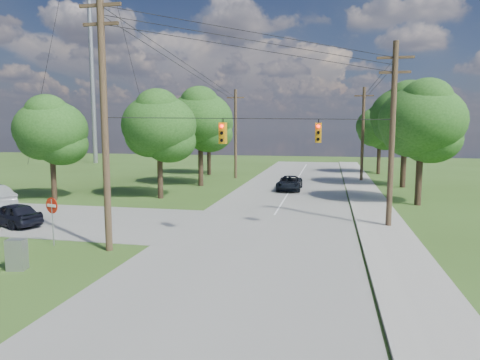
% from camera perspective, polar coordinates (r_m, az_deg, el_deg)
% --- Properties ---
extents(ground, '(140.00, 140.00, 0.00)m').
position_cam_1_polar(ground, '(19.21, -5.29, -10.43)').
color(ground, '#314E1A').
rests_on(ground, ground).
extents(main_road, '(10.00, 100.00, 0.03)m').
position_cam_1_polar(main_road, '(23.48, 3.04, -7.14)').
color(main_road, gray).
rests_on(main_road, ground).
extents(sidewalk_east, '(2.60, 100.00, 0.12)m').
position_cam_1_polar(sidewalk_east, '(23.44, 19.60, -7.45)').
color(sidewalk_east, '#9D9A93').
rests_on(sidewalk_east, ground).
extents(pole_sw, '(2.00, 0.32, 12.00)m').
position_cam_1_polar(pole_sw, '(20.53, -17.65, 8.02)').
color(pole_sw, brown).
rests_on(pole_sw, ground).
extents(pole_ne, '(2.00, 0.32, 10.50)m').
position_cam_1_polar(pole_ne, '(25.74, 19.64, 5.97)').
color(pole_ne, brown).
rests_on(pole_ne, ground).
extents(pole_north_e, '(2.00, 0.32, 10.00)m').
position_cam_1_polar(pole_north_e, '(47.64, 16.05, 5.98)').
color(pole_north_e, brown).
rests_on(pole_north_e, ground).
extents(pole_north_w, '(2.00, 0.32, 10.00)m').
position_cam_1_polar(pole_north_w, '(48.64, -0.60, 6.26)').
color(pole_north_w, brown).
rests_on(pole_north_w, ground).
extents(power_lines, '(13.93, 29.62, 4.93)m').
position_cam_1_polar(power_lines, '(29.52, 4.17, 13.61)').
color(power_lines, black).
rests_on(power_lines, ground).
extents(traffic_signals, '(4.91, 3.27, 1.05)m').
position_cam_1_polar(traffic_signals, '(22.13, 4.34, 6.34)').
color(traffic_signals, orange).
rests_on(traffic_signals, ground).
extents(radio_mast, '(0.70, 0.70, 45.00)m').
position_cam_1_polar(radio_mast, '(75.60, -19.38, 19.40)').
color(radio_mast, '#929598').
rests_on(radio_mast, ground).
extents(tree_w_near, '(6.00, 6.00, 8.40)m').
position_cam_1_polar(tree_w_near, '(35.18, -10.75, 7.16)').
color(tree_w_near, '#3B2B1D').
rests_on(tree_w_near, ground).
extents(tree_w_mid, '(6.40, 6.40, 9.22)m').
position_cam_1_polar(tree_w_mid, '(42.38, -5.32, 8.09)').
color(tree_w_mid, '#3B2B1D').
rests_on(tree_w_mid, ground).
extents(tree_w_far, '(6.00, 6.00, 8.73)m').
position_cam_1_polar(tree_w_far, '(52.53, -4.19, 7.52)').
color(tree_w_far, '#3B2B1D').
rests_on(tree_w_far, ground).
extents(tree_e_near, '(6.20, 6.20, 8.81)m').
position_cam_1_polar(tree_e_near, '(34.15, 23.07, 7.29)').
color(tree_e_near, '#3B2B1D').
rests_on(tree_e_near, ground).
extents(tree_e_mid, '(6.60, 6.60, 9.64)m').
position_cam_1_polar(tree_e_mid, '(44.09, 21.23, 8.03)').
color(tree_e_mid, '#3B2B1D').
rests_on(tree_e_mid, ground).
extents(tree_e_far, '(5.80, 5.80, 8.32)m').
position_cam_1_polar(tree_e_far, '(55.84, 18.16, 6.82)').
color(tree_e_far, '#3B2B1D').
rests_on(tree_e_far, ground).
extents(tree_cross_n, '(5.60, 5.60, 7.91)m').
position_cam_1_polar(tree_cross_n, '(36.88, -23.89, 6.16)').
color(tree_cross_n, '#3B2B1D').
rests_on(tree_cross_n, ground).
extents(car_cross_dark, '(4.33, 2.91, 1.37)m').
position_cam_1_polar(car_cross_dark, '(28.36, -28.00, -4.04)').
color(car_cross_dark, black).
rests_on(car_cross_dark, cross_road).
extents(car_main_north, '(2.15, 4.65, 1.29)m').
position_cam_1_polar(car_main_north, '(39.60, 6.61, -0.41)').
color(car_main_north, black).
rests_on(car_main_north, main_road).
extents(control_cabinet, '(0.79, 0.64, 1.27)m').
position_cam_1_polar(control_cabinet, '(19.75, -27.62, -8.80)').
color(control_cabinet, '#929598').
rests_on(control_cabinet, ground).
extents(do_not_enter_sign, '(0.77, 0.25, 2.39)m').
position_cam_1_polar(do_not_enter_sign, '(22.72, -23.78, -3.75)').
color(do_not_enter_sign, '#929598').
rests_on(do_not_enter_sign, ground).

